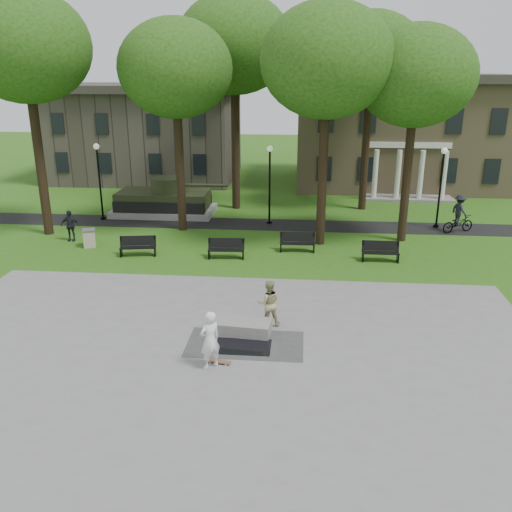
{
  "coord_description": "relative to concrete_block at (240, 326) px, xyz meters",
  "views": [
    {
      "loc": [
        2.55,
        -19.71,
        8.97
      ],
      "look_at": [
        0.6,
        2.08,
        1.4
      ],
      "focal_mm": 38.0,
      "sensor_mm": 36.0,
      "label": 1
    }
  ],
  "objects": [
    {
      "name": "park_bench_3",
      "position": [
        5.97,
        8.26,
        0.28
      ],
      "size": [
        1.8,
        0.52,
        1.0
      ],
      "rotation": [
        0.0,
        0.0,
        0.0
      ],
      "color": "black",
      "rests_on": "ground"
    },
    {
      "name": "tank_monument",
      "position": [
        -6.88,
        16.34,
        0.61
      ],
      "size": [
        7.45,
        3.4,
        2.4
      ],
      "color": "gray",
      "rests_on": "ground"
    },
    {
      "name": "building_left",
      "position": [
        -11.42,
        28.84,
        3.35
      ],
      "size": [
        15.0,
        10.0,
        7.2
      ],
      "primitive_type": "cube",
      "color": "#4C443D",
      "rests_on": "ground"
    },
    {
      "name": "lamp_right",
      "position": [
        10.08,
        14.64,
        2.55
      ],
      "size": [
        0.36,
        0.36,
        4.73
      ],
      "color": "black",
      "rests_on": "ground"
    },
    {
      "name": "lamp_mid",
      "position": [
        0.08,
        14.64,
        2.55
      ],
      "size": [
        0.36,
        0.36,
        4.73
      ],
      "color": "black",
      "rests_on": "ground"
    },
    {
      "name": "puddle",
      "position": [
        0.07,
        -1.07,
        -0.22
      ],
      "size": [
        2.2,
        1.2,
        0.0
      ],
      "primitive_type": "cube",
      "color": "black",
      "rests_on": "plaza"
    },
    {
      "name": "footpath",
      "position": [
        -0.42,
        14.34,
        -0.24
      ],
      "size": [
        44.0,
        2.6,
        0.01
      ],
      "primitive_type": "cube",
      "color": "black",
      "rests_on": "ground"
    },
    {
      "name": "tree_5",
      "position": [
        6.08,
        18.84,
        9.42
      ],
      "size": [
        6.4,
        6.4,
        12.44
      ],
      "color": "black",
      "rests_on": "ground"
    },
    {
      "name": "trash_bin",
      "position": [
        -9.15,
        9.19,
        0.24
      ],
      "size": [
        0.85,
        0.85,
        0.96
      ],
      "rotation": [
        0.0,
        0.0,
        0.35
      ],
      "color": "beige",
      "rests_on": "ground"
    },
    {
      "name": "building_right",
      "position": [
        9.58,
        28.34,
        4.1
      ],
      "size": [
        17.0,
        12.0,
        8.6
      ],
      "color": "#9E8460",
      "rests_on": "ground"
    },
    {
      "name": "park_bench_0",
      "position": [
        -6.13,
        8.02,
        0.28
      ],
      "size": [
        1.85,
        0.82,
        1.0
      ],
      "rotation": [
        0.0,
        0.0,
        0.17
      ],
      "color": "black",
      "rests_on": "ground"
    },
    {
      "name": "skateboarder",
      "position": [
        -0.65,
        -2.49,
        0.74
      ],
      "size": [
        0.83,
        0.81,
        1.93
      ],
      "primitive_type": "imported",
      "rotation": [
        0.0,
        0.0,
        3.87
      ],
      "color": "white",
      "rests_on": "plaza"
    },
    {
      "name": "plaza",
      "position": [
        -0.42,
        -2.66,
        -0.23
      ],
      "size": [
        22.0,
        16.0,
        0.02
      ],
      "primitive_type": "cube",
      "color": "gray",
      "rests_on": "ground"
    },
    {
      "name": "pedestrian_walker",
      "position": [
        -10.57,
        10.14,
        0.62
      ],
      "size": [
        1.04,
        0.49,
        1.72
      ],
      "primitive_type": "imported",
      "rotation": [
        0.0,
        0.0,
        0.07
      ],
      "color": "black",
      "rests_on": "ground"
    },
    {
      "name": "park_bench_1",
      "position": [
        -1.64,
        8.03,
        0.28
      ],
      "size": [
        1.82,
        0.63,
        1.0
      ],
      "rotation": [
        0.0,
        0.0,
        0.06
      ],
      "color": "black",
      "rests_on": "ground"
    },
    {
      "name": "lamp_left",
      "position": [
        -10.42,
        14.64,
        2.55
      ],
      "size": [
        0.36,
        0.36,
        4.73
      ],
      "color": "black",
      "rests_on": "ground"
    },
    {
      "name": "cyclist",
      "position": [
        11.06,
        13.7,
        0.66
      ],
      "size": [
        2.14,
        1.49,
        2.22
      ],
      "rotation": [
        0.0,
        0.0,
        2.0
      ],
      "color": "black",
      "rests_on": "ground"
    },
    {
      "name": "tree_4",
      "position": [
        -2.42,
        18.34,
        10.15
      ],
      "size": [
        7.2,
        7.2,
        13.5
      ],
      "color": "black",
      "rests_on": "ground"
    },
    {
      "name": "tree_3",
      "position": [
        7.58,
        11.84,
        8.35
      ],
      "size": [
        6.0,
        6.0,
        11.19
      ],
      "color": "black",
      "rests_on": "ground"
    },
    {
      "name": "park_bench_2",
      "position": [
        1.88,
        9.41,
        0.28
      ],
      "size": [
        1.81,
        0.58,
        1.0
      ],
      "rotation": [
        0.0,
        0.0,
        0.03
      ],
      "color": "black",
      "rests_on": "ground"
    },
    {
      "name": "skateboard",
      "position": [
        -0.43,
        -2.22,
        -0.19
      ],
      "size": [
        0.8,
        0.33,
        0.07
      ],
      "primitive_type": "cube",
      "rotation": [
        0.0,
        0.0,
        -0.17
      ],
      "color": "brown",
      "rests_on": "plaza"
    },
    {
      "name": "concrete_block",
      "position": [
        0.0,
        0.0,
        0.0
      ],
      "size": [
        2.28,
        1.2,
        0.45
      ],
      "primitive_type": "cube",
      "rotation": [
        0.0,
        0.0,
        -0.09
      ],
      "color": "gray",
      "rests_on": "plaza"
    },
    {
      "name": "tree_2",
      "position": [
        3.08,
        10.84,
        9.07
      ],
      "size": [
        6.6,
        6.6,
        12.16
      ],
      "color": "black",
      "rests_on": "ground"
    },
    {
      "name": "tree_1",
      "position": [
        -4.92,
        12.84,
        8.71
      ],
      "size": [
        6.2,
        6.2,
        11.63
      ],
      "color": "black",
      "rests_on": "ground"
    },
    {
      "name": "tree_0",
      "position": [
        -12.42,
        11.34,
        9.78
      ],
      "size": [
        6.8,
        6.8,
        12.97
      ],
      "color": "black",
      "rests_on": "ground"
    },
    {
      "name": "friend_watching",
      "position": [
        0.97,
        0.68,
        0.66
      ],
      "size": [
        0.96,
        0.81,
        1.76
      ],
      "primitive_type": "imported",
      "rotation": [
        0.0,
        0.0,
        3.32
      ],
      "color": "tan",
      "rests_on": "plaza"
    },
    {
      "name": "ground",
      "position": [
        -0.42,
        2.34,
        -0.24
      ],
      "size": [
        120.0,
        120.0,
        0.0
      ],
      "primitive_type": "plane",
      "color": "#2B5714",
      "rests_on": "ground"
    }
  ]
}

